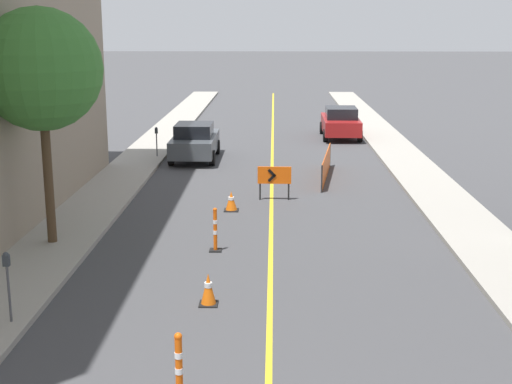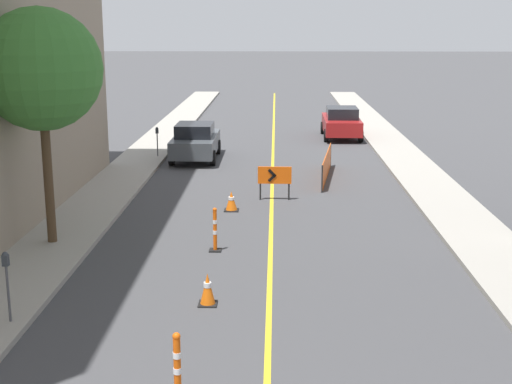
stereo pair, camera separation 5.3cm
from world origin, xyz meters
name	(u,v)px [view 2 (the right image)]	position (x,y,z in m)	size (l,w,h in m)	color
lane_stripe	(273,156)	(0.00, 29.13, 0.00)	(0.12, 58.27, 0.01)	gold
sidewalk_left	(146,154)	(-5.68, 29.13, 0.07)	(2.04, 58.27, 0.13)	#9E998E
sidewalk_right	(401,155)	(5.68, 29.13, 0.07)	(2.04, 58.27, 0.13)	#9E998E
traffic_cone_second	(208,289)	(-1.29, 11.97, 0.34)	(0.40, 0.40, 0.69)	black
traffic_cone_third	(231,201)	(-1.26, 19.68, 0.31)	(0.45, 0.45, 0.62)	black
delineator_post_front	(177,371)	(-1.40, 8.11, 0.48)	(0.37, 0.37, 1.12)	black
delineator_post_rear	(215,232)	(-1.43, 15.58, 0.50)	(0.31, 0.31, 1.16)	black
arrow_barricade_primary	(275,177)	(0.09, 21.11, 0.80)	(1.12, 0.09, 1.13)	#EF560C
safety_mesh_fence	(327,166)	(2.06, 24.58, 0.49)	(0.70, 4.83, 0.98)	#EF560C
parked_car_curb_near	(195,141)	(-3.34, 28.26, 0.80)	(1.93, 4.30, 1.59)	#474C51
parked_car_curb_mid	(341,122)	(3.49, 34.47, 0.80)	(1.94, 4.32, 1.59)	maroon
parking_meter_near_curb	(7,273)	(-5.01, 10.70, 1.12)	(0.12, 0.11, 1.41)	#4C4C51
parking_meter_far_curb	(157,136)	(-5.01, 28.33, 1.03)	(0.12, 0.11, 1.27)	#4C4C51
street_tree_left_near	(41,70)	(-5.78, 15.87, 4.62)	(3.10, 3.10, 6.06)	#4C3823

